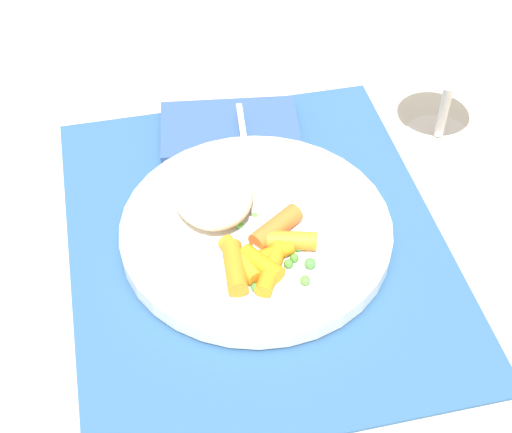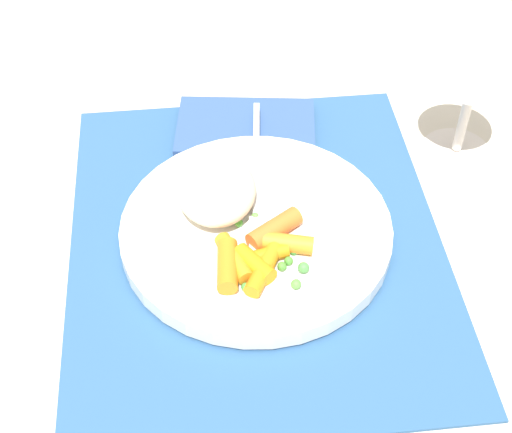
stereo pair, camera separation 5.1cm
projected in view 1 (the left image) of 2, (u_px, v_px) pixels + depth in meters
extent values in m
plane|color=beige|center=(256.00, 241.00, 0.70)|extent=(2.40, 2.40, 0.00)
cube|color=#2D5684|center=(256.00, 239.00, 0.69)|extent=(0.40, 0.34, 0.01)
cylinder|color=white|center=(256.00, 231.00, 0.68)|extent=(0.24, 0.24, 0.02)
ellipsoid|color=beige|center=(212.00, 192.00, 0.68)|extent=(0.09, 0.07, 0.04)
cylinder|color=orange|center=(235.00, 268.00, 0.63)|extent=(0.05, 0.02, 0.02)
cylinder|color=orange|center=(273.00, 268.00, 0.63)|extent=(0.05, 0.04, 0.01)
cylinder|color=orange|center=(276.00, 228.00, 0.66)|extent=(0.04, 0.05, 0.02)
cylinder|color=orange|center=(240.00, 260.00, 0.64)|extent=(0.05, 0.03, 0.01)
cylinder|color=orange|center=(261.00, 264.00, 0.64)|extent=(0.04, 0.04, 0.02)
cylinder|color=orange|center=(268.00, 255.00, 0.64)|extent=(0.02, 0.05, 0.01)
cylinder|color=orange|center=(290.00, 240.00, 0.65)|extent=(0.03, 0.05, 0.02)
sphere|color=#4A9433|center=(294.00, 258.00, 0.65)|extent=(0.01, 0.01, 0.01)
sphere|color=#4A8D33|center=(289.00, 264.00, 0.64)|extent=(0.01, 0.01, 0.01)
sphere|color=green|center=(266.00, 276.00, 0.63)|extent=(0.01, 0.01, 0.01)
sphere|color=#528C39|center=(248.00, 256.00, 0.65)|extent=(0.01, 0.01, 0.01)
sphere|color=green|center=(239.00, 223.00, 0.67)|extent=(0.01, 0.01, 0.01)
sphere|color=#5BAA44|center=(258.00, 216.00, 0.68)|extent=(0.01, 0.01, 0.01)
sphere|color=#589A41|center=(305.00, 280.00, 0.63)|extent=(0.01, 0.01, 0.01)
sphere|color=#4C9045|center=(310.00, 263.00, 0.64)|extent=(0.01, 0.01, 0.01)
sphere|color=green|center=(265.00, 275.00, 0.63)|extent=(0.01, 0.01, 0.01)
sphere|color=green|center=(298.00, 247.00, 0.65)|extent=(0.01, 0.01, 0.01)
sphere|color=green|center=(255.00, 288.00, 0.62)|extent=(0.01, 0.01, 0.01)
cube|color=silver|center=(258.00, 237.00, 0.66)|extent=(0.05, 0.02, 0.01)
cube|color=silver|center=(247.00, 158.00, 0.74)|extent=(0.16, 0.02, 0.01)
cylinder|color=silver|center=(438.00, 136.00, 0.80)|extent=(0.07, 0.07, 0.00)
cylinder|color=silver|center=(446.00, 102.00, 0.76)|extent=(0.01, 0.01, 0.08)
cone|color=silver|center=(462.00, 29.00, 0.70)|extent=(0.08, 0.08, 0.09)
cube|color=#33518C|center=(230.00, 128.00, 0.79)|extent=(0.11, 0.15, 0.01)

